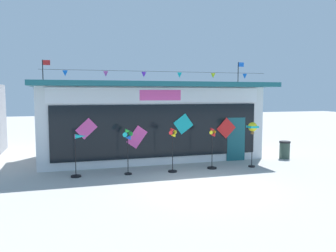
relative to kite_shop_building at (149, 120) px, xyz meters
The scene contains 8 objects.
ground_plane 5.94m from the kite_shop_building, 85.26° to the right, with size 80.00×80.00×0.00m, color #ADAAA5.
kite_shop_building is the anchor object (origin of this frame).
wind_spinner_far_left 4.79m from the kite_shop_building, 137.88° to the right, with size 0.60×0.38×1.61m.
wind_spinner_left 3.79m from the kite_shop_building, 116.34° to the right, with size 0.43×0.28×1.78m.
wind_spinner_center_left 3.53m from the kite_shop_building, 88.30° to the right, with size 0.38×0.36×1.77m.
wind_spinner_center_right 3.90m from the kite_shop_building, 60.83° to the right, with size 0.38×0.38×1.71m.
wind_spinner_right 5.03m from the kite_shop_building, 44.16° to the right, with size 0.40×0.40×1.91m.
trash_bin 6.66m from the kite_shop_building, 20.38° to the right, with size 0.52×0.52×0.84m.
Camera 1 is at (-4.44, -10.59, 3.10)m, focal length 36.83 mm.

